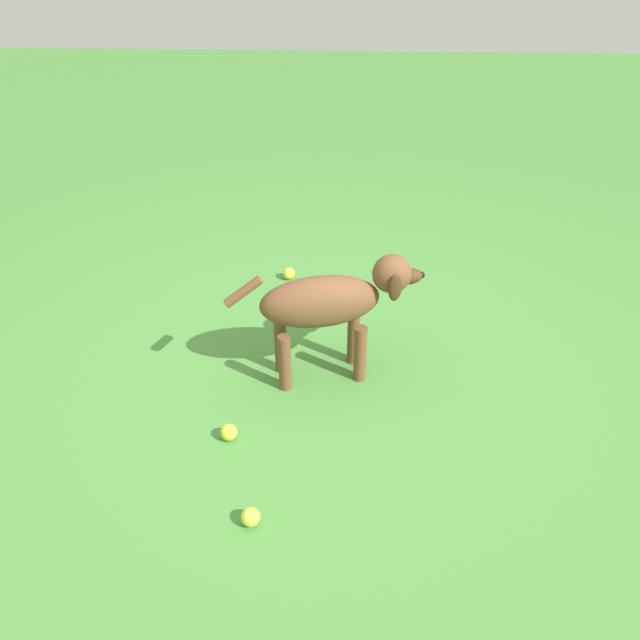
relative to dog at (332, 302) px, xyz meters
The scene contains 5 objects.
ground 0.39m from the dog, 64.41° to the left, with size 14.00×14.00×0.00m, color #478438.
dog is the anchor object (origin of this frame).
tennis_ball_0 0.92m from the dog, 73.45° to the left, with size 0.07×0.07×0.07m, color #C2DB3B.
tennis_ball_1 0.91m from the dog, 72.51° to the right, with size 0.07×0.07×0.07m, color yellow.
tennis_ball_2 0.66m from the dog, 48.05° to the left, with size 0.07×0.07×0.07m, color #CCDB32.
Camera 1 is at (-0.10, 2.07, 1.76)m, focal length 35.30 mm.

